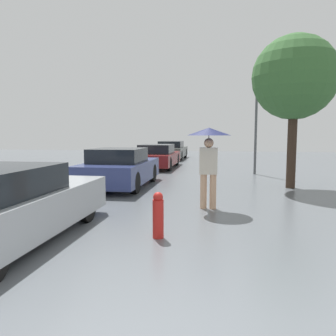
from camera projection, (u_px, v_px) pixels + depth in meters
The scene contains 7 objects.
pedestrian at pixel (209, 146), 7.29m from camera, with size 0.98×0.98×1.83m.
parked_car_second at pixel (120, 168), 10.53m from camera, with size 1.79×3.90×1.23m.
parked_car_third at pixel (157, 157), 16.37m from camera, with size 1.77×4.28×1.17m.
parked_car_farthest at pixel (172, 150), 22.19m from camera, with size 1.74×4.35×1.21m.
tree at pixel (294, 78), 9.95m from camera, with size 2.55×2.55×4.68m.
street_lamp at pixel (256, 106), 13.50m from camera, with size 0.30×0.30×4.30m.
fire_hydrant at pixel (158, 215), 5.30m from camera, with size 0.18×0.18×0.76m.
Camera 1 is at (-0.02, -2.33, 1.69)m, focal length 35.00 mm.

